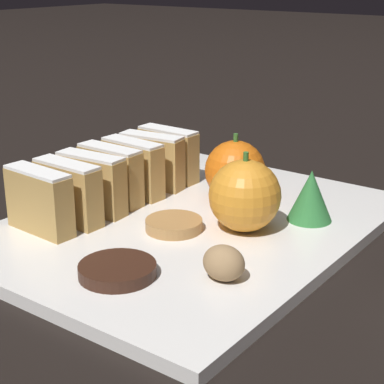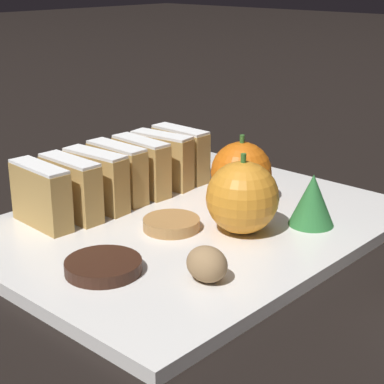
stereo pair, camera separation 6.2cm
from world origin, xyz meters
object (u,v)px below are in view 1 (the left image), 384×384
at_px(orange_far, 245,196).
at_px(chocolate_cookie, 117,270).
at_px(walnut, 224,263).
at_px(orange_near, 233,170).

relative_size(orange_far, chocolate_cookie, 1.20).
height_order(orange_far, walnut, orange_far).
bearing_deg(orange_near, chocolate_cookie, -82.97).
height_order(orange_far, chocolate_cookie, orange_far).
bearing_deg(orange_far, orange_near, 130.64).
distance_m(orange_near, walnut, 0.19).
bearing_deg(orange_far, chocolate_cookie, -101.86).
distance_m(orange_near, chocolate_cookie, 0.21).
bearing_deg(orange_far, walnut, -66.66).
height_order(orange_near, walnut, orange_near).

